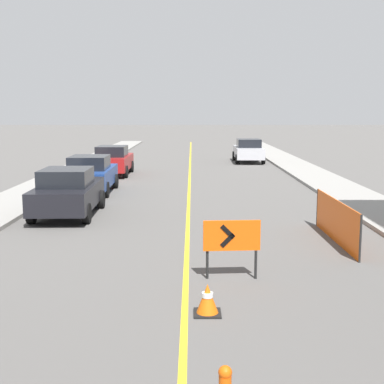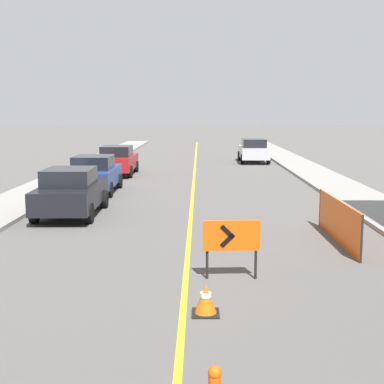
{
  "view_description": "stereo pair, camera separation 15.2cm",
  "coord_description": "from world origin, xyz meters",
  "px_view_note": "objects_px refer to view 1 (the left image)",
  "views": [
    {
      "loc": [
        0.13,
        14.33,
        3.45
      ],
      "look_at": [
        0.06,
        30.48,
        1.0
      ],
      "focal_mm": 50.0,
      "sensor_mm": 36.0,
      "label": 1
    },
    {
      "loc": [
        0.28,
        14.33,
        3.45
      ],
      "look_at": [
        0.06,
        30.48,
        1.0
      ],
      "focal_mm": 50.0,
      "sensor_mm": 36.0,
      "label": 2
    }
  ],
  "objects_px": {
    "parked_car_curb_near": "(70,192)",
    "parked_car_curb_far": "(115,160)",
    "parked_car_curb_mid": "(93,174)",
    "arrow_barricade_primary": "(234,238)",
    "parked_car_opposite_side": "(251,151)",
    "traffic_cone_third": "(210,299)"
  },
  "relations": [
    {
      "from": "parked_car_curb_mid",
      "to": "parked_car_opposite_side",
      "type": "relative_size",
      "value": 1.0
    },
    {
      "from": "traffic_cone_third",
      "to": "arrow_barricade_primary",
      "type": "height_order",
      "value": "arrow_barricade_primary"
    },
    {
      "from": "parked_car_curb_near",
      "to": "parked_car_curb_mid",
      "type": "height_order",
      "value": "same"
    },
    {
      "from": "traffic_cone_third",
      "to": "parked_car_curb_mid",
      "type": "xyz_separation_m",
      "value": [
        -4.58,
        13.76,
        0.54
      ]
    },
    {
      "from": "parked_car_curb_far",
      "to": "parked_car_opposite_side",
      "type": "xyz_separation_m",
      "value": [
        8.15,
        7.3,
        0.0
      ]
    },
    {
      "from": "traffic_cone_third",
      "to": "parked_car_opposite_side",
      "type": "height_order",
      "value": "parked_car_opposite_side"
    },
    {
      "from": "arrow_barricade_primary",
      "to": "traffic_cone_third",
      "type": "bearing_deg",
      "value": -109.53
    },
    {
      "from": "parked_car_curb_near",
      "to": "parked_car_curb_mid",
      "type": "relative_size",
      "value": 1.0
    },
    {
      "from": "parked_car_curb_near",
      "to": "parked_car_curb_far",
      "type": "relative_size",
      "value": 1.01
    },
    {
      "from": "traffic_cone_third",
      "to": "arrow_barricade_primary",
      "type": "bearing_deg",
      "value": 74.25
    },
    {
      "from": "parked_car_curb_mid",
      "to": "arrow_barricade_primary",
      "type": "bearing_deg",
      "value": -67.5
    },
    {
      "from": "traffic_cone_third",
      "to": "parked_car_curb_near",
      "type": "relative_size",
      "value": 0.12
    },
    {
      "from": "parked_car_curb_mid",
      "to": "parked_car_curb_far",
      "type": "distance_m",
      "value": 6.43
    },
    {
      "from": "parked_car_curb_mid",
      "to": "parked_car_curb_far",
      "type": "relative_size",
      "value": 1.01
    },
    {
      "from": "arrow_barricade_primary",
      "to": "parked_car_opposite_side",
      "type": "relative_size",
      "value": 0.29
    },
    {
      "from": "parked_car_curb_near",
      "to": "parked_car_opposite_side",
      "type": "xyz_separation_m",
      "value": [
        7.95,
        18.74,
        0.0
      ]
    },
    {
      "from": "arrow_barricade_primary",
      "to": "parked_car_curb_far",
      "type": "xyz_separation_m",
      "value": [
        -5.14,
        18.22,
        -0.07
      ]
    },
    {
      "from": "arrow_barricade_primary",
      "to": "parked_car_curb_far",
      "type": "height_order",
      "value": "parked_car_curb_far"
    },
    {
      "from": "parked_car_curb_far",
      "to": "parked_car_curb_near",
      "type": "bearing_deg",
      "value": -88.97
    },
    {
      "from": "parked_car_curb_near",
      "to": "parked_car_curb_far",
      "type": "distance_m",
      "value": 11.44
    },
    {
      "from": "arrow_barricade_primary",
      "to": "parked_car_curb_far",
      "type": "bearing_deg",
      "value": 101.96
    },
    {
      "from": "parked_car_curb_far",
      "to": "parked_car_opposite_side",
      "type": "distance_m",
      "value": 10.94
    }
  ]
}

